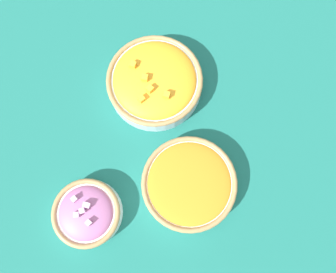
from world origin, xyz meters
TOP-DOWN VIEW (x-y plane):
  - ground_plane at (0.00, 0.00)m, footprint 3.00×3.00m
  - bowl_squash at (-0.13, -0.05)m, footprint 0.23×0.23m
  - bowl_carrots at (0.10, 0.06)m, footprint 0.21×0.21m
  - bowl_red_onion at (0.20, -0.15)m, footprint 0.15×0.15m

SIDE VIEW (x-z plane):
  - ground_plane at x=0.00m, z-range 0.00..0.00m
  - bowl_red_onion at x=0.20m, z-range 0.00..0.06m
  - bowl_carrots at x=0.10m, z-range 0.00..0.06m
  - bowl_squash at x=-0.13m, z-range -0.01..0.08m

